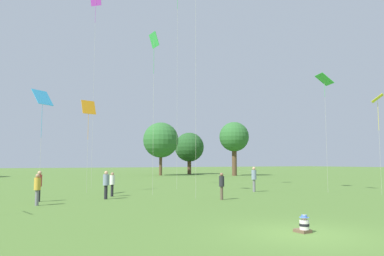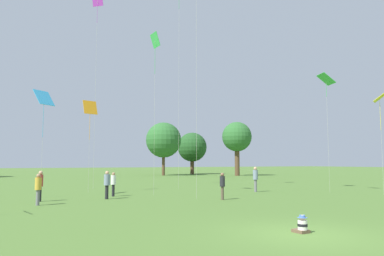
# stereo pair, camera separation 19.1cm
# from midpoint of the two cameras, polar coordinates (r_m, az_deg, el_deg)

# --- Properties ---
(ground_plane) EXTENTS (300.00, 300.00, 0.00)m
(ground_plane) POSITION_cam_midpoint_polar(r_m,az_deg,el_deg) (12.39, 16.96, -15.26)
(ground_plane) COLOR #4C702D
(seated_toddler) EXTENTS (0.39, 0.48, 0.56)m
(seated_toddler) POSITION_cam_midpoint_polar(r_m,az_deg,el_deg) (12.60, 16.85, -14.03)
(seated_toddler) COLOR brown
(seated_toddler) RESTS_ON ground
(person_standing_0) EXTENTS (0.34, 0.34, 1.58)m
(person_standing_0) POSITION_cam_midpoint_polar(r_m,az_deg,el_deg) (22.40, 4.90, -8.43)
(person_standing_0) COLOR brown
(person_standing_0) RESTS_ON ground
(person_standing_1) EXTENTS (0.37, 0.37, 1.72)m
(person_standing_1) POSITION_cam_midpoint_polar(r_m,az_deg,el_deg) (22.94, -21.87, -7.74)
(person_standing_1) COLOR black
(person_standing_1) RESTS_ON ground
(person_standing_2) EXTENTS (0.47, 0.47, 1.86)m
(person_standing_2) POSITION_cam_midpoint_polar(r_m,az_deg,el_deg) (28.61, 9.83, -7.34)
(person_standing_2) COLOR slate
(person_standing_2) RESTS_ON ground
(person_standing_3) EXTENTS (0.41, 0.41, 1.61)m
(person_standing_3) POSITION_cam_midpoint_polar(r_m,az_deg,el_deg) (20.95, -22.15, -8.25)
(person_standing_3) COLOR slate
(person_standing_3) RESTS_ON ground
(person_standing_4) EXTENTS (0.40, 0.40, 1.68)m
(person_standing_4) POSITION_cam_midpoint_polar(r_m,az_deg,el_deg) (23.29, -12.60, -8.08)
(person_standing_4) COLOR black
(person_standing_4) RESTS_ON ground
(person_standing_5) EXTENTS (0.46, 0.46, 1.55)m
(person_standing_5) POSITION_cam_midpoint_polar(r_m,az_deg,el_deg) (25.05, -11.68, -8.06)
(person_standing_5) COLOR black
(person_standing_5) RESTS_ON ground
(kite_3) EXTENTS (0.92, 0.88, 16.89)m
(kite_3) POSITION_cam_midpoint_polar(r_m,az_deg,el_deg) (35.46, -14.08, 17.19)
(kite_3) COLOR #B738C6
(kite_3) RESTS_ON ground
(kite_4) EXTENTS (0.41, 1.03, 11.28)m
(kite_4) POSITION_cam_midpoint_polar(r_m,az_deg,el_deg) (27.09, -5.44, 12.45)
(kite_4) COLOR green
(kite_4) RESTS_ON ground
(kite_6) EXTENTS (1.40, 1.29, 6.83)m
(kite_6) POSITION_cam_midpoint_polar(r_m,az_deg,el_deg) (25.78, -21.44, 4.04)
(kite_6) COLOR #339EDB
(kite_6) RESTS_ON ground
(kite_7) EXTENTS (1.30, 1.45, 8.78)m
(kite_7) POSITION_cam_midpoint_polar(r_m,az_deg,el_deg) (29.93, 19.94, 6.74)
(kite_7) COLOR green
(kite_7) RESTS_ON ground
(kite_8) EXTENTS (1.13, 0.63, 6.78)m
(kite_8) POSITION_cam_midpoint_polar(r_m,az_deg,el_deg) (28.79, -15.08, 2.76)
(kite_8) COLOR orange
(kite_8) RESTS_ON ground
(kite_9) EXTENTS (1.13, 1.07, 6.91)m
(kite_9) POSITION_cam_midpoint_polar(r_m,az_deg,el_deg) (29.01, 26.85, 3.68)
(kite_9) COLOR yellow
(kite_9) RESTS_ON ground
(distant_tree_0) EXTENTS (5.45, 5.45, 7.78)m
(distant_tree_0) POSITION_cam_midpoint_polar(r_m,az_deg,el_deg) (70.25, 0.11, -2.95)
(distant_tree_0) COLOR brown
(distant_tree_0) RESTS_ON ground
(distant_tree_1) EXTENTS (5.99, 5.99, 8.97)m
(distant_tree_1) POSITION_cam_midpoint_polar(r_m,az_deg,el_deg) (63.66, -4.27, -1.85)
(distant_tree_1) COLOR brown
(distant_tree_1) RESTS_ON ground
(distant_tree_2) EXTENTS (4.91, 4.91, 8.91)m
(distant_tree_2) POSITION_cam_midpoint_polar(r_m,az_deg,el_deg) (62.58, 6.94, -1.41)
(distant_tree_2) COLOR brown
(distant_tree_2) RESTS_ON ground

